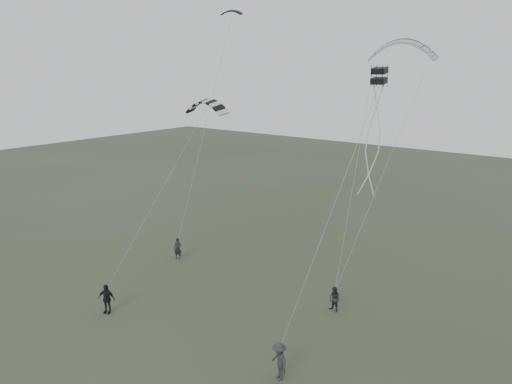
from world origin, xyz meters
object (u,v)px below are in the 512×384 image
Objects in this scene: kite_pale_large at (403,42)px; flyer_center at (106,299)px; kite_box at (379,76)px; flyer_right at (334,299)px; flyer_far at (279,361)px; flyer_left at (178,249)px; kite_dark_small at (231,11)px; kite_striped at (206,101)px.

flyer_center is at bearing -142.00° from kite_pale_large.
flyer_right is at bearing 131.43° from kite_box.
kite_box reaches higher than flyer_far.
flyer_left is 21.58m from kite_pale_large.
kite_box is at bearing -30.43° from flyer_right.
kite_dark_small is at bearing 165.56° from kite_pale_large.
kite_dark_small is (0.65, 5.88, 17.65)m from flyer_left.
kite_pale_large reaches higher than flyer_far.
flyer_far is 18.04m from kite_striped.
kite_box reaches higher than flyer_center.
flyer_center is (2.99, -8.64, 0.08)m from flyer_left.
kite_striped is 14.51m from kite_box.
kite_striped is (-10.53, 0.37, 11.30)m from flyer_right.
kite_pale_large is 1.22× the size of kite_striped.
kite_dark_small is at bearing 56.92° from flyer_left.
kite_striped reaches higher than flyer_center.
flyer_right is 0.46× the size of kite_striped.
kite_box is at bearing 91.71° from flyer_far.
kite_striped is at bearing -22.50° from flyer_left.
kite_dark_small reaches higher than flyer_right.
flyer_right is 13.64m from flyer_center.
flyer_left reaches higher than flyer_right.
kite_pale_large is 5.79× the size of kite_box.
kite_dark_small is 19.35m from kite_box.
flyer_left is 2.34× the size of kite_box.
flyer_center is 0.97× the size of flyer_far.
kite_box is at bearing -13.05° from kite_striped.
kite_box reaches higher than kite_striped.
kite_striped is (2.48, -5.64, -6.39)m from kite_dark_small.
flyer_center is at bearing -129.67° from flyer_right.
kite_box is at bearing -86.30° from kite_pale_large.
kite_dark_small is at bearing 164.45° from flyer_far.
kite_box is (2.53, -8.67, -1.87)m from kite_pale_large.
kite_box is at bearing -51.09° from kite_dark_small.
flyer_center is 11.95m from flyer_far.
flyer_center is 2.57× the size of kite_box.
flyer_left is 1.00× the size of kite_dark_small.
kite_pale_large reaches higher than kite_box.
kite_striped is at bearing 159.60° from kite_box.
flyer_left is 9.15m from flyer_center.
kite_dark_small reaches higher than flyer_center.
flyer_far is at bearing -122.66° from kite_box.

